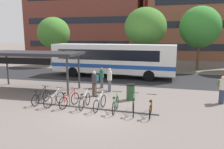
{
  "coord_description": "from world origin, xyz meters",
  "views": [
    {
      "loc": [
        3.54,
        -10.3,
        4.0
      ],
      "look_at": [
        -0.39,
        4.85,
        1.21
      ],
      "focal_mm": 34.75,
      "sensor_mm": 36.0,
      "label": 1
    }
  ],
  "objects_px": {
    "parked_bicycle_green_5": "(115,105)",
    "street_tree_1": "(145,27)",
    "commuter_black_pack_2": "(110,78)",
    "street_tree_3": "(54,33)",
    "parked_bicycle_orange_7": "(151,108)",
    "trash_bin": "(131,92)",
    "commuter_olive_pack_0": "(102,76)",
    "parked_bicycle_black_0": "(41,97)",
    "parked_bicycle_green_6": "(134,106)",
    "parked_bicycle_silver_4": "(100,103)",
    "city_bus": "(113,59)",
    "commuter_teal_pack_3": "(95,82)",
    "parked_bicycle_silver_1": "(54,99)",
    "transit_shelter": "(33,54)",
    "parked_bicycle_red_2": "(69,100)",
    "parked_bicycle_silver_3": "(85,101)",
    "street_tree_2": "(200,27)",
    "commuter_olive_pack_1": "(222,88)"
  },
  "relations": [
    {
      "from": "parked_bicycle_black_0",
      "to": "parked_bicycle_orange_7",
      "type": "distance_m",
      "value": 6.51
    },
    {
      "from": "parked_bicycle_silver_1",
      "to": "parked_bicycle_green_5",
      "type": "bearing_deg",
      "value": -78.13
    },
    {
      "from": "commuter_black_pack_2",
      "to": "street_tree_3",
      "type": "xyz_separation_m",
      "value": [
        -10.87,
        11.64,
        3.39
      ]
    },
    {
      "from": "parked_bicycle_green_5",
      "to": "street_tree_1",
      "type": "relative_size",
      "value": 0.24
    },
    {
      "from": "commuter_teal_pack_3",
      "to": "commuter_black_pack_2",
      "type": "bearing_deg",
      "value": 167.09
    },
    {
      "from": "city_bus",
      "to": "parked_bicycle_silver_4",
      "type": "bearing_deg",
      "value": -78.15
    },
    {
      "from": "parked_bicycle_green_5",
      "to": "street_tree_1",
      "type": "xyz_separation_m",
      "value": [
        -0.05,
        14.86,
        4.61
      ]
    },
    {
      "from": "commuter_teal_pack_3",
      "to": "street_tree_3",
      "type": "height_order",
      "value": "street_tree_3"
    },
    {
      "from": "street_tree_3",
      "to": "parked_bicycle_green_6",
      "type": "bearing_deg",
      "value": -49.85
    },
    {
      "from": "parked_bicycle_red_2",
      "to": "parked_bicycle_orange_7",
      "type": "bearing_deg",
      "value": -77.99
    },
    {
      "from": "parked_bicycle_silver_1",
      "to": "transit_shelter",
      "type": "height_order",
      "value": "transit_shelter"
    },
    {
      "from": "parked_bicycle_silver_3",
      "to": "parked_bicycle_green_6",
      "type": "distance_m",
      "value": 2.81
    },
    {
      "from": "commuter_teal_pack_3",
      "to": "street_tree_3",
      "type": "relative_size",
      "value": 0.27
    },
    {
      "from": "city_bus",
      "to": "parked_bicycle_black_0",
      "type": "height_order",
      "value": "city_bus"
    },
    {
      "from": "commuter_olive_pack_0",
      "to": "commuter_teal_pack_3",
      "type": "bearing_deg",
      "value": -18.48
    },
    {
      "from": "parked_bicycle_black_0",
      "to": "parked_bicycle_silver_1",
      "type": "relative_size",
      "value": 1.02
    },
    {
      "from": "commuter_olive_pack_0",
      "to": "street_tree_3",
      "type": "bearing_deg",
      "value": -161.54
    },
    {
      "from": "parked_bicycle_black_0",
      "to": "parked_bicycle_silver_4",
      "type": "relative_size",
      "value": 1.0
    },
    {
      "from": "street_tree_3",
      "to": "parked_bicycle_red_2",
      "type": "bearing_deg",
      "value": -58.52
    },
    {
      "from": "commuter_teal_pack_3",
      "to": "parked_bicycle_silver_1",
      "type": "bearing_deg",
      "value": -22.21
    },
    {
      "from": "parked_bicycle_red_2",
      "to": "parked_bicycle_green_5",
      "type": "relative_size",
      "value": 0.97
    },
    {
      "from": "parked_bicycle_silver_1",
      "to": "transit_shelter",
      "type": "relative_size",
      "value": 0.24
    },
    {
      "from": "commuter_black_pack_2",
      "to": "street_tree_2",
      "type": "distance_m",
      "value": 15.21
    },
    {
      "from": "transit_shelter",
      "to": "parked_bicycle_silver_1",
      "type": "bearing_deg",
      "value": -44.78
    },
    {
      "from": "commuter_black_pack_2",
      "to": "street_tree_1",
      "type": "xyz_separation_m",
      "value": [
        1.37,
        10.78,
        4.01
      ]
    },
    {
      "from": "parked_bicycle_green_6",
      "to": "parked_bicycle_orange_7",
      "type": "distance_m",
      "value": 0.89
    },
    {
      "from": "parked_bicycle_red_2",
      "to": "commuter_black_pack_2",
      "type": "relative_size",
      "value": 0.98
    },
    {
      "from": "parked_bicycle_green_6",
      "to": "parked_bicycle_silver_4",
      "type": "bearing_deg",
      "value": 78.95
    },
    {
      "from": "parked_bicycle_orange_7",
      "to": "trash_bin",
      "type": "relative_size",
      "value": 1.67
    },
    {
      "from": "street_tree_2",
      "to": "commuter_teal_pack_3",
      "type": "bearing_deg",
      "value": -119.97
    },
    {
      "from": "city_bus",
      "to": "parked_bicycle_red_2",
      "type": "bearing_deg",
      "value": -88.99
    },
    {
      "from": "parked_bicycle_green_5",
      "to": "parked_bicycle_silver_4",
      "type": "bearing_deg",
      "value": 82.47
    },
    {
      "from": "commuter_olive_pack_0",
      "to": "parked_bicycle_orange_7",
      "type": "bearing_deg",
      "value": 14.87
    },
    {
      "from": "parked_bicycle_silver_3",
      "to": "parked_bicycle_green_6",
      "type": "xyz_separation_m",
      "value": [
        2.81,
        -0.2,
        0.0
      ]
    },
    {
      "from": "trash_bin",
      "to": "commuter_olive_pack_0",
      "type": "bearing_deg",
      "value": 135.84
    },
    {
      "from": "parked_bicycle_silver_4",
      "to": "commuter_black_pack_2",
      "type": "distance_m",
      "value": 4.09
    },
    {
      "from": "parked_bicycle_red_2",
      "to": "trash_bin",
      "type": "xyz_separation_m",
      "value": [
        3.16,
        2.22,
        0.13
      ]
    },
    {
      "from": "parked_bicycle_red_2",
      "to": "commuter_olive_pack_0",
      "type": "bearing_deg",
      "value": 9.86
    },
    {
      "from": "commuter_olive_pack_0",
      "to": "parked_bicycle_green_5",
      "type": "bearing_deg",
      "value": 0.38
    },
    {
      "from": "city_bus",
      "to": "parked_bicycle_orange_7",
      "type": "height_order",
      "value": "city_bus"
    },
    {
      "from": "commuter_olive_pack_1",
      "to": "street_tree_3",
      "type": "relative_size",
      "value": 0.26
    },
    {
      "from": "transit_shelter",
      "to": "parked_bicycle_silver_3",
      "type": "bearing_deg",
      "value": -32.16
    },
    {
      "from": "trash_bin",
      "to": "street_tree_1",
      "type": "height_order",
      "value": "street_tree_1"
    },
    {
      "from": "parked_bicycle_silver_3",
      "to": "parked_bicycle_silver_1",
      "type": "bearing_deg",
      "value": 92.08
    },
    {
      "from": "parked_bicycle_green_6",
      "to": "commuter_teal_pack_3",
      "type": "distance_m",
      "value": 4.07
    },
    {
      "from": "parked_bicycle_silver_1",
      "to": "parked_bicycle_green_6",
      "type": "relative_size",
      "value": 0.99
    },
    {
      "from": "parked_bicycle_black_0",
      "to": "transit_shelter",
      "type": "xyz_separation_m",
      "value": [
        -2.44,
        3.02,
        2.27
      ]
    },
    {
      "from": "parked_bicycle_black_0",
      "to": "parked_bicycle_green_6",
      "type": "distance_m",
      "value": 5.62
    },
    {
      "from": "commuter_olive_pack_0",
      "to": "commuter_teal_pack_3",
      "type": "distance_m",
      "value": 2.41
    },
    {
      "from": "parked_bicycle_silver_1",
      "to": "parked_bicycle_silver_3",
      "type": "height_order",
      "value": "same"
    }
  ]
}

